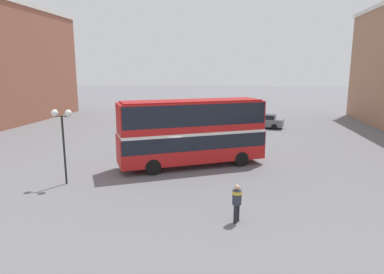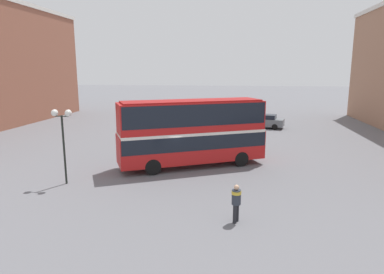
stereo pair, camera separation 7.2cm
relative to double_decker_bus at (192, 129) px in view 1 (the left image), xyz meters
The scene contains 5 objects.
ground_plane 3.27m from the double_decker_bus, 154.27° to the right, with size 240.00×240.00×0.00m, color slate.
double_decker_bus is the anchor object (origin of this frame).
pedestrian_foreground 9.44m from the double_decker_bus, 70.11° to the right, with size 0.57×0.57×1.77m.
parked_car_kerb_near 18.21m from the double_decker_bus, 69.99° to the left, with size 4.86×2.84×1.59m.
street_lamp_twin_globe 8.52m from the double_decker_bus, 145.74° to the right, with size 1.24×0.40×4.49m.
Camera 1 is at (4.74, -22.45, 6.78)m, focal length 32.00 mm.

